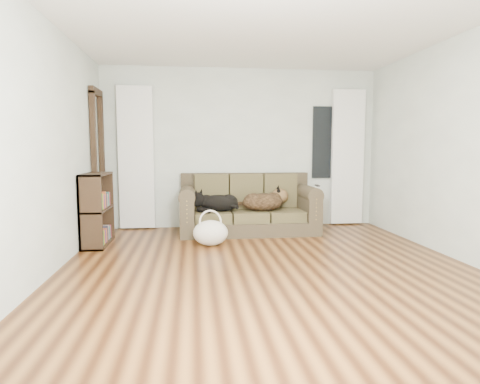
{
  "coord_description": "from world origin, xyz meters",
  "views": [
    {
      "loc": [
        -0.8,
        -4.13,
        1.28
      ],
      "look_at": [
        -0.13,
        1.6,
        0.67
      ],
      "focal_mm": 30.0,
      "sensor_mm": 36.0,
      "label": 1
    }
  ],
  "objects": [
    {
      "name": "wall_back",
      "position": [
        0.0,
        2.5,
        1.3
      ],
      "size": [
        4.5,
        0.04,
        2.6
      ],
      "primitive_type": "cube",
      "color": "silver",
      "rests_on": "ground"
    },
    {
      "name": "dog_shepherd",
      "position": [
        0.29,
        1.91,
        0.49
      ],
      "size": [
        0.74,
        0.58,
        0.3
      ],
      "primitive_type": "ellipsoid",
      "rotation": [
        0.0,
        0.0,
        3.31
      ],
      "color": "black",
      "rests_on": "sofa"
    },
    {
      "name": "floor",
      "position": [
        0.0,
        0.0,
        0.0
      ],
      "size": [
        5.0,
        5.0,
        0.0
      ],
      "primitive_type": "plane",
      "color": "#361B0B",
      "rests_on": "ground"
    },
    {
      "name": "curtain_right",
      "position": [
        1.8,
        2.42,
        1.15
      ],
      "size": [
        0.55,
        0.08,
        2.25
      ],
      "primitive_type": "cube",
      "color": "white",
      "rests_on": "ground"
    },
    {
      "name": "wall_right",
      "position": [
        2.25,
        0.0,
        1.3
      ],
      "size": [
        0.04,
        5.0,
        2.6
      ],
      "primitive_type": "cube",
      "color": "silver",
      "rests_on": "ground"
    },
    {
      "name": "sofa",
      "position": [
        0.04,
        1.98,
        0.45
      ],
      "size": [
        2.09,
        0.9,
        0.85
      ],
      "primitive_type": "cube",
      "color": "#3A3428",
      "rests_on": "floor"
    },
    {
      "name": "tv_remote",
      "position": [
        1.1,
        1.83,
        0.73
      ],
      "size": [
        0.07,
        0.18,
        0.02
      ],
      "primitive_type": "cube",
      "rotation": [
        0.0,
        0.0,
        -0.13
      ],
      "color": "black",
      "rests_on": "sofa"
    },
    {
      "name": "tote_bag",
      "position": [
        -0.58,
        1.16,
        0.16
      ],
      "size": [
        0.48,
        0.38,
        0.34
      ],
      "primitive_type": "ellipsoid",
      "rotation": [
        0.0,
        0.0,
        -0.03
      ],
      "color": "silver",
      "rests_on": "floor"
    },
    {
      "name": "curtain_left",
      "position": [
        -1.7,
        2.42,
        1.15
      ],
      "size": [
        0.55,
        0.08,
        2.25
      ],
      "primitive_type": "cube",
      "color": "white",
      "rests_on": "ground"
    },
    {
      "name": "ceiling",
      "position": [
        0.0,
        0.0,
        2.6
      ],
      "size": [
        5.0,
        5.0,
        0.0
      ],
      "primitive_type": "plane",
      "color": "white",
      "rests_on": "ground"
    },
    {
      "name": "door_casing",
      "position": [
        -2.2,
        2.05,
        1.05
      ],
      "size": [
        0.07,
        0.6,
        2.1
      ],
      "primitive_type": "cube",
      "color": "#302012",
      "rests_on": "ground"
    },
    {
      "name": "wall_left",
      "position": [
        -2.25,
        0.0,
        1.3
      ],
      "size": [
        0.04,
        5.0,
        2.6
      ],
      "primitive_type": "cube",
      "color": "silver",
      "rests_on": "ground"
    },
    {
      "name": "window_pane",
      "position": [
        1.45,
        2.47,
        1.4
      ],
      "size": [
        0.5,
        0.03,
        1.2
      ],
      "primitive_type": "cube",
      "color": "black",
      "rests_on": "wall_back"
    },
    {
      "name": "bookshelf",
      "position": [
        -2.09,
        1.39,
        0.5
      ],
      "size": [
        0.34,
        0.79,
        0.97
      ],
      "primitive_type": "cube",
      "rotation": [
        0.0,
        0.0,
        -0.06
      ],
      "color": "#302012",
      "rests_on": "floor"
    },
    {
      "name": "dog_black_lab",
      "position": [
        -0.45,
        1.92,
        0.48
      ],
      "size": [
        0.71,
        0.6,
        0.26
      ],
      "primitive_type": "ellipsoid",
      "rotation": [
        0.0,
        0.0,
        -0.34
      ],
      "color": "black",
      "rests_on": "sofa"
    }
  ]
}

